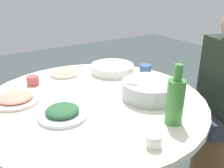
% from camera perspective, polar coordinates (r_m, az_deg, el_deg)
% --- Properties ---
extents(round_dining_table, '(1.21, 1.21, 0.76)m').
position_cam_1_polar(round_dining_table, '(1.44, -4.16, -8.60)').
color(round_dining_table, '#99999E').
rests_on(round_dining_table, ground).
extents(rice_bowl, '(0.31, 0.31, 0.10)m').
position_cam_1_polar(rice_bowl, '(1.38, 8.52, -1.14)').
color(rice_bowl, '#B2B5BA').
rests_on(rice_bowl, round_dining_table).
extents(soup_bowl, '(0.29, 0.30, 0.06)m').
position_cam_1_polar(soup_bowl, '(1.75, 0.06, 3.49)').
color(soup_bowl, white).
rests_on(soup_bowl, round_dining_table).
extents(dish_greens, '(0.23, 0.23, 0.05)m').
position_cam_1_polar(dish_greens, '(1.21, -11.12, -6.37)').
color(dish_greens, white).
rests_on(dish_greens, round_dining_table).
extents(dish_shrimp, '(0.25, 0.25, 0.04)m').
position_cam_1_polar(dish_shrimp, '(1.43, -20.96, -3.10)').
color(dish_shrimp, silver).
rests_on(dish_shrimp, round_dining_table).
extents(dish_noodles, '(0.20, 0.20, 0.04)m').
position_cam_1_polar(dish_noodles, '(1.74, -10.59, 2.62)').
color(dish_noodles, silver).
rests_on(dish_noodles, round_dining_table).
extents(green_bottle, '(0.08, 0.08, 0.28)m').
position_cam_1_polar(green_bottle, '(1.14, 14.11, -3.59)').
color(green_bottle, '#3F873B').
rests_on(green_bottle, round_dining_table).
extents(tea_cup_near, '(0.07, 0.07, 0.05)m').
position_cam_1_polar(tea_cup_near, '(1.61, -17.46, 0.76)').
color(tea_cup_near, '#C14F4B').
rests_on(tea_cup_near, round_dining_table).
extents(tea_cup_far, '(0.06, 0.06, 0.05)m').
position_cam_1_polar(tea_cup_far, '(1.01, 9.20, -12.53)').
color(tea_cup_far, white).
rests_on(tea_cup_far, round_dining_table).
extents(tea_cup_side, '(0.08, 0.08, 0.07)m').
position_cam_1_polar(tea_cup_side, '(1.71, 7.56, 3.14)').
color(tea_cup_side, '#36598E').
rests_on(tea_cup_side, round_dining_table).
extents(stool_for_diner_left, '(0.30, 0.30, 0.46)m').
position_cam_1_polar(stool_for_diner_left, '(1.96, 22.09, -14.51)').
color(stool_for_diner_left, brown).
rests_on(stool_for_diner_left, ground).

